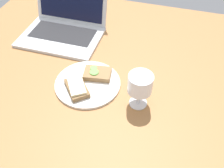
# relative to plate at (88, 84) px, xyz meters

# --- Properties ---
(wooden_table) EXTENTS (1.40, 1.40, 0.03)m
(wooden_table) POSITION_rel_plate_xyz_m (0.06, -0.03, -0.02)
(wooden_table) COLOR #9E6B3D
(wooden_table) RESTS_ON ground
(plate) EXTENTS (0.25, 0.25, 0.01)m
(plate) POSITION_rel_plate_xyz_m (0.00, 0.00, 0.00)
(plate) COLOR silver
(plate) RESTS_ON wooden_table
(sandwich_with_cheese) EXTENTS (0.12, 0.12, 0.03)m
(sandwich_with_cheese) POSITION_rel_plate_xyz_m (-0.02, -0.05, 0.02)
(sandwich_with_cheese) COLOR brown
(sandwich_with_cheese) RESTS_ON plate
(sandwich_with_cucumber) EXTENTS (0.11, 0.09, 0.02)m
(sandwich_with_cucumber) POSITION_rel_plate_xyz_m (0.02, 0.05, 0.02)
(sandwich_with_cucumber) COLOR #937047
(sandwich_with_cucumber) RESTS_ON plate
(wine_glass) EXTENTS (0.08, 0.08, 0.13)m
(wine_glass) POSITION_rel_plate_xyz_m (0.20, -0.04, 0.09)
(wine_glass) COLOR white
(wine_glass) RESTS_ON wooden_table
(laptop) EXTENTS (0.36, 0.30, 0.20)m
(laptop) POSITION_rel_plate_xyz_m (-0.22, 0.29, 0.04)
(laptop) COLOR silver
(laptop) RESTS_ON wooden_table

